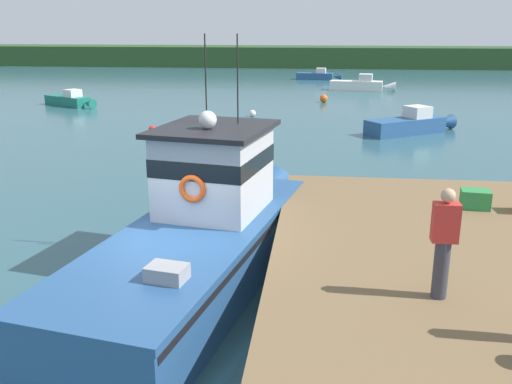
# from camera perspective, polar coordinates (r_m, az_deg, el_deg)

# --- Properties ---
(ground_plane) EXTENTS (200.00, 200.00, 0.00)m
(ground_plane) POSITION_cam_1_polar(r_m,az_deg,el_deg) (11.26, -7.46, -9.83)
(ground_plane) COLOR #2D5660
(dock) EXTENTS (6.00, 9.00, 1.20)m
(dock) POSITION_cam_1_polar(r_m,az_deg,el_deg) (10.75, 18.12, -5.59)
(dock) COLOR #4C3D2D
(dock) RESTS_ON ground
(main_fishing_boat) EXTENTS (4.02, 9.97, 4.80)m
(main_fishing_boat) POSITION_cam_1_polar(r_m,az_deg,el_deg) (11.46, -5.27, -3.78)
(main_fishing_boat) COLOR #285184
(main_fishing_boat) RESTS_ON ground
(crate_stack_mid_dock) EXTENTS (0.65, 0.51, 0.40)m
(crate_stack_mid_dock) POSITION_cam_1_polar(r_m,az_deg,el_deg) (12.93, 21.24, -0.67)
(crate_stack_mid_dock) COLOR #2D8442
(crate_stack_mid_dock) RESTS_ON dock
(deckhand_further_back) EXTENTS (0.36, 0.22, 1.63)m
(deckhand_further_back) POSITION_cam_1_polar(r_m,az_deg,el_deg) (8.36, 18.40, -4.75)
(deckhand_further_back) COLOR #383842
(deckhand_further_back) RESTS_ON dock
(moored_boat_far_right) EXTENTS (5.14, 1.80, 1.28)m
(moored_boat_far_right) POSITION_cam_1_polar(r_m,az_deg,el_deg) (45.84, 10.53, 10.58)
(moored_boat_far_right) COLOR white
(moored_boat_far_right) RESTS_ON ground
(moored_boat_near_channel) EXTENTS (4.06, 2.81, 1.07)m
(moored_boat_near_channel) POSITION_cam_1_polar(r_m,az_deg,el_deg) (38.14, -18.20, 8.78)
(moored_boat_near_channel) COLOR #196B5B
(moored_boat_near_channel) RESTS_ON ground
(moored_boat_far_left) EXTENTS (4.68, 3.63, 1.27)m
(moored_boat_far_left) POSITION_cam_1_polar(r_m,az_deg,el_deg) (28.02, 15.37, 6.62)
(moored_boat_far_left) COLOR #285184
(moored_boat_far_left) RESTS_ON ground
(moored_boat_mid_harbor) EXTENTS (4.30, 1.45, 1.08)m
(moored_boat_mid_harbor) POSITION_cam_1_polar(r_m,az_deg,el_deg) (54.52, 6.26, 11.59)
(moored_boat_mid_harbor) COLOR #285184
(moored_boat_mid_harbor) RESTS_ON ground
(mooring_buoy_inshore) EXTENTS (0.41, 0.41, 0.41)m
(mooring_buoy_inshore) POSITION_cam_1_polar(r_m,az_deg,el_deg) (27.30, -10.36, 6.20)
(mooring_buoy_inshore) COLOR red
(mooring_buoy_inshore) RESTS_ON ground
(mooring_buoy_channel_marker) EXTENTS (0.39, 0.39, 0.39)m
(mooring_buoy_channel_marker) POSITION_cam_1_polar(r_m,az_deg,el_deg) (32.00, -0.36, 7.94)
(mooring_buoy_channel_marker) COLOR silver
(mooring_buoy_channel_marker) RESTS_ON ground
(mooring_buoy_spare_mooring) EXTENTS (0.52, 0.52, 0.52)m
(mooring_buoy_spare_mooring) POSITION_cam_1_polar(r_m,az_deg,el_deg) (38.35, 6.85, 9.35)
(mooring_buoy_spare_mooring) COLOR #EA5B19
(mooring_buoy_spare_mooring) RESTS_ON ground
(far_shoreline) EXTENTS (120.00, 8.00, 2.40)m
(far_shoreline) POSITION_cam_1_polar(r_m,az_deg,el_deg) (71.92, 4.60, 13.47)
(far_shoreline) COLOR #284723
(far_shoreline) RESTS_ON ground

